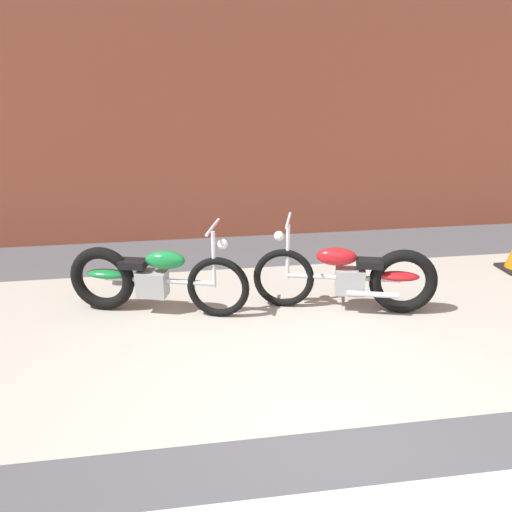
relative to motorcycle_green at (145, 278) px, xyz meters
The scene contains 5 objects.
ground_plane 2.73m from the motorcycle_green, 59.77° to the right, with size 80.00×80.00×0.00m, color #47474C.
sidewalk_slab 1.53m from the motorcycle_green, 23.19° to the right, with size 36.00×3.50×0.01m, color #9E998E.
brick_building_wall 3.81m from the motorcycle_green, 64.65° to the left, with size 36.00×0.50×5.00m, color brown.
motorcycle_green is the anchor object (origin of this frame).
motorcycle_red 2.31m from the motorcycle_green, ahead, with size 1.95×0.80×1.03m.
Camera 1 is at (-1.03, -3.22, 2.57)m, focal length 37.78 mm.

